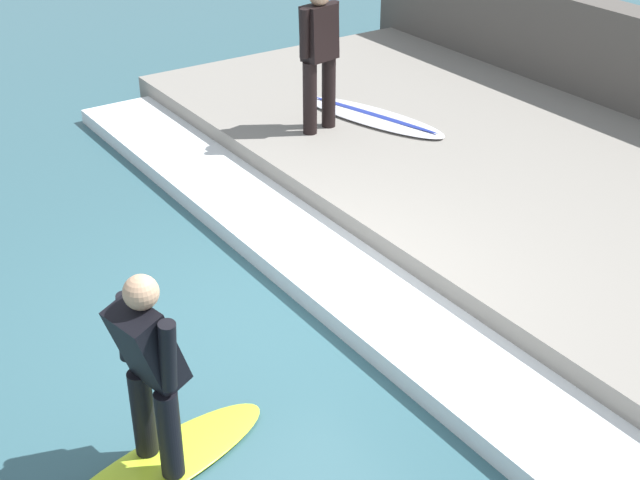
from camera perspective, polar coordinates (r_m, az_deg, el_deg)
The scene contains 7 objects.
ground_plane at distance 7.72m, azimuth -2.19°, elevation -5.26°, with size 28.00×28.00×0.00m, color #335B66.
concrete_ledge at distance 9.60m, azimuth 15.28°, elevation 2.26°, with size 4.40×11.45×0.37m, color gray.
wave_foam_crest at distance 8.01m, azimuth 2.21°, elevation -3.11°, with size 0.96×10.88×0.18m, color white.
surfboard_riding at distance 6.40m, azimuth -10.15°, elevation -13.97°, with size 1.83×0.84×0.06m.
surfer_riding at distance 5.85m, azimuth -10.87°, elevation -7.82°, with size 0.46×0.62×1.49m.
surfer_waiting_near at distance 10.32m, azimuth -0.04°, elevation 12.02°, with size 0.57×0.33×1.70m.
surfboard_waiting_near at distance 10.96m, azimuth 3.45°, elevation 7.87°, with size 1.07×2.12×0.07m.
Camera 1 is at (-3.32, -5.44, 4.35)m, focal length 50.00 mm.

